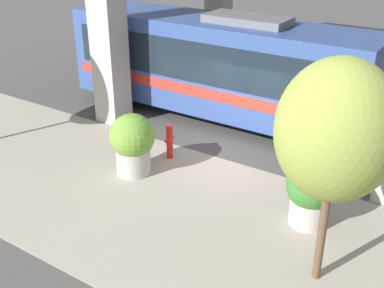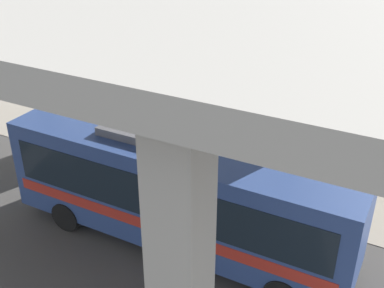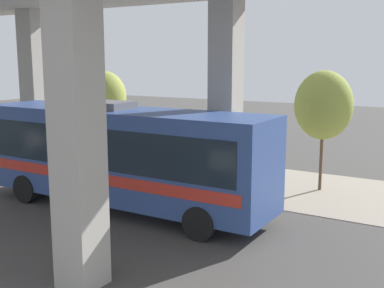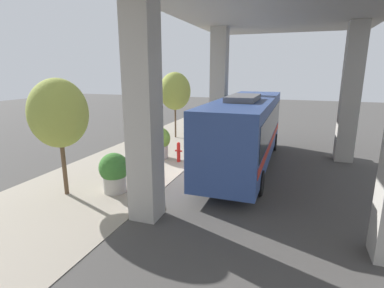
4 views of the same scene
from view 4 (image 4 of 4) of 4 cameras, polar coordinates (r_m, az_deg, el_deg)
The scene contains 9 objects.
ground_plane at distance 14.51m, azimuth -1.67°, elevation -5.26°, with size 80.00×80.00×0.00m, color #474442.
sidewalk_strip at distance 15.79m, azimuth -11.91°, elevation -3.94°, with size 6.00×40.00×0.02m.
overpass at distance 12.98m, azimuth 16.18°, elevation 21.97°, with size 9.40×17.32×7.74m.
bus at distance 15.06m, azimuth 10.19°, elevation 3.04°, with size 2.62×10.65×3.66m.
fire_hydrant at distance 15.84m, azimuth -2.57°, elevation -1.54°, with size 0.39×0.19×1.09m.
planter_front at distance 12.26m, azimuth -14.61°, elevation -5.16°, with size 1.17×1.17×1.62m.
planter_middle at distance 16.52m, azimuth -6.25°, elevation 0.39°, with size 1.23×1.23×1.75m.
street_tree_near at distance 12.14m, azimuth -24.08°, elevation 5.32°, with size 2.14×2.14×4.49m.
street_tree_far at distance 21.40m, azimuth -3.25°, elevation 10.01°, with size 2.19×2.19×4.65m.
Camera 4 is at (4.93, -12.80, 4.74)m, focal length 28.00 mm.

